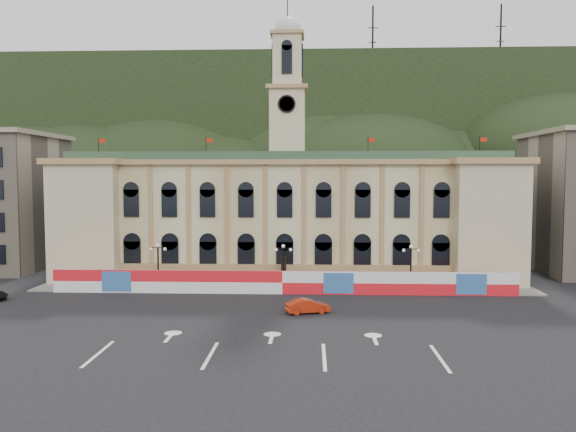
{
  "coord_description": "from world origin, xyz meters",
  "views": [
    {
      "loc": [
        3.07,
        -44.39,
        12.46
      ],
      "look_at": [
        0.48,
        18.0,
        8.21
      ],
      "focal_mm": 35.0,
      "sensor_mm": 36.0,
      "label": 1
    }
  ],
  "objects": [
    {
      "name": "ground",
      "position": [
        0.0,
        0.0,
        0.0
      ],
      "size": [
        260.0,
        260.0,
        0.0
      ],
      "primitive_type": "plane",
      "color": "black",
      "rests_on": "ground"
    },
    {
      "name": "lane_markings",
      "position": [
        0.0,
        -5.0,
        0.0
      ],
      "size": [
        26.0,
        10.0,
        0.02
      ],
      "primitive_type": null,
      "color": "white",
      "rests_on": "ground"
    },
    {
      "name": "hill_ridge",
      "position": [
        0.03,
        121.99,
        19.48
      ],
      "size": [
        230.0,
        80.0,
        64.0
      ],
      "color": "black",
      "rests_on": "ground"
    },
    {
      "name": "city_hall",
      "position": [
        0.0,
        27.63,
        7.85
      ],
      "size": [
        56.2,
        17.6,
        37.1
      ],
      "color": "beige",
      "rests_on": "ground"
    },
    {
      "name": "hoarding_fence",
      "position": [
        0.06,
        15.07,
        1.25
      ],
      "size": [
        50.0,
        0.44,
        2.5
      ],
      "color": "red",
      "rests_on": "ground"
    },
    {
      "name": "pavement",
      "position": [
        0.0,
        17.75,
        0.08
      ],
      "size": [
        56.0,
        5.5,
        0.16
      ],
      "primitive_type": "cube",
      "color": "slate",
      "rests_on": "ground"
    },
    {
      "name": "statue",
      "position": [
        0.0,
        18.0,
        1.19
      ],
      "size": [
        1.4,
        1.4,
        3.72
      ],
      "color": "#595651",
      "rests_on": "ground"
    },
    {
      "name": "lamp_left",
      "position": [
        -14.0,
        17.0,
        3.07
      ],
      "size": [
        1.96,
        0.44,
        5.15
      ],
      "color": "black",
      "rests_on": "ground"
    },
    {
      "name": "lamp_center",
      "position": [
        0.0,
        17.0,
        3.07
      ],
      "size": [
        1.96,
        0.44,
        5.15
      ],
      "color": "black",
      "rests_on": "ground"
    },
    {
      "name": "lamp_right",
      "position": [
        14.0,
        17.0,
        3.07
      ],
      "size": [
        1.96,
        0.44,
        5.15
      ],
      "color": "black",
      "rests_on": "ground"
    },
    {
      "name": "red_sedan",
      "position": [
        2.77,
        6.59,
        0.67
      ],
      "size": [
        3.65,
        4.83,
        1.34
      ],
      "primitive_type": "imported",
      "rotation": [
        0.0,
        0.0,
        1.86
      ],
      "color": "#AC220C",
      "rests_on": "ground"
    }
  ]
}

